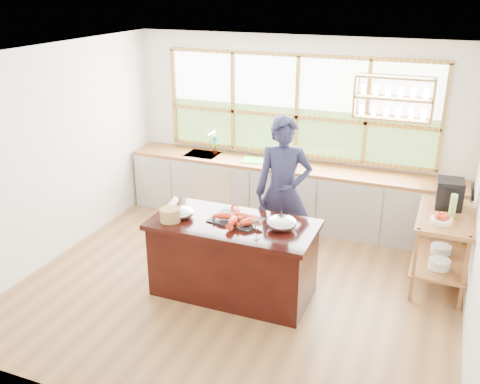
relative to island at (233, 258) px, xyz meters
The scene contains 18 objects.
ground_plane 0.50m from the island, 90.00° to the left, with size 5.00×5.00×0.00m, color olive.
room_shell 1.48m from the island, 88.06° to the left, with size 5.02×4.52×2.71m.
back_counter 2.14m from the island, 90.50° to the left, with size 4.90×0.63×0.90m.
right_shelf_unit 2.45m from the island, 26.44° to the left, with size 0.62×1.10×0.90m.
island is the anchor object (origin of this frame).
cook 1.11m from the island, 73.48° to the left, with size 0.70×0.46×1.91m, color #1D1F3C.
potted_plant 2.58m from the island, 119.06° to the left, with size 0.15×0.10×0.29m, color slate.
cutting_board 2.25m from the island, 103.53° to the left, with size 0.40×0.30×0.01m, color green.
espresso_machine 2.64m from the island, 31.61° to the left, with size 0.30×0.32×0.34m, color black.
wine_bottle 2.53m from the island, 24.27° to the left, with size 0.07×0.07×0.29m, color #A3C568.
fruit_bowl 2.36m from the island, 21.88° to the left, with size 0.24×0.24×0.11m.
slate_board 0.46m from the island, 72.52° to the left, with size 0.55×0.40×0.02m, color black.
lobster_pile 0.51m from the island, 32.15° to the left, with size 0.52×0.48×0.08m.
mixing_bowl_left 0.78m from the island, behind, with size 0.28×0.28×0.13m, color silver.
mixing_bowl_right 0.75m from the island, ahead, with size 0.33×0.33×0.16m, color silver.
wine_glass 0.77m from the island, 36.55° to the right, with size 0.08×0.08×0.22m.
wicker_basket 0.87m from the island, 161.78° to the right, with size 0.23×0.23×0.15m, color tan.
parchment_roll 0.97m from the island, behind, with size 0.08×0.08×0.30m, color silver.
Camera 1 is at (2.07, -5.16, 3.40)m, focal length 40.00 mm.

